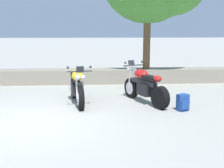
# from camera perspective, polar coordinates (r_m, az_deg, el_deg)

# --- Properties ---
(ground_plane) EXTENTS (120.00, 120.00, 0.00)m
(ground_plane) POSITION_cam_1_polar(r_m,az_deg,el_deg) (6.93, -15.49, -7.39)
(ground_plane) COLOR #A3A099
(stone_wall) EXTENTS (36.00, 0.80, 0.55)m
(stone_wall) POSITION_cam_1_polar(r_m,az_deg,el_deg) (11.48, -10.77, 1.48)
(stone_wall) COLOR gray
(stone_wall) RESTS_ON ground
(motorcycle_yellow_near_left) EXTENTS (0.76, 2.06, 1.18)m
(motorcycle_yellow_near_left) POSITION_cam_1_polar(r_m,az_deg,el_deg) (8.30, -6.95, -0.55)
(motorcycle_yellow_near_left) COLOR black
(motorcycle_yellow_near_left) RESTS_ON ground
(motorcycle_red_centre) EXTENTS (1.09, 1.94, 1.18)m
(motorcycle_red_centre) POSITION_cam_1_polar(r_m,az_deg,el_deg) (8.35, 6.46, -0.48)
(motorcycle_red_centre) COLOR black
(motorcycle_red_centre) RESTS_ON ground
(rider_backpack) EXTENTS (0.34, 0.32, 0.47)m
(rider_backpack) POSITION_cam_1_polar(r_m,az_deg,el_deg) (7.77, 13.94, -3.44)
(rider_backpack) COLOR navy
(rider_backpack) RESTS_ON ground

